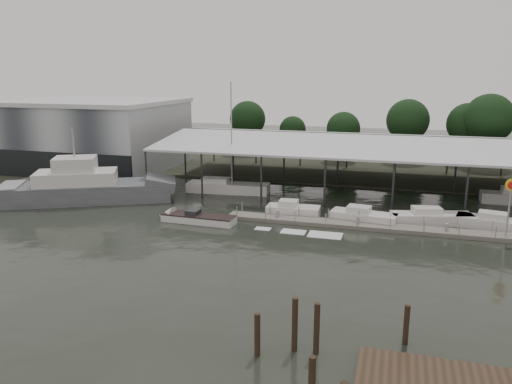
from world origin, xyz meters
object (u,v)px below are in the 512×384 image
(shell_fuel_sign, at_px, (510,197))
(grey_trawler, at_px, (89,188))
(speedboat_underway, at_px, (193,218))
(white_sailboat, at_px, (227,187))

(shell_fuel_sign, height_order, grey_trawler, grey_trawler)
(grey_trawler, relative_size, speedboat_underway, 1.03)
(shell_fuel_sign, bearing_deg, white_sailboat, 161.40)
(grey_trawler, bearing_deg, shell_fuel_sign, -28.38)
(white_sailboat, bearing_deg, speedboat_underway, -90.94)
(white_sailboat, distance_m, speedboat_underway, 12.80)
(grey_trawler, height_order, white_sailboat, white_sailboat)
(shell_fuel_sign, xyz_separation_m, grey_trawler, (-43.87, 1.64, -2.35))
(shell_fuel_sign, height_order, speedboat_underway, shell_fuel_sign)
(shell_fuel_sign, relative_size, grey_trawler, 0.28)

